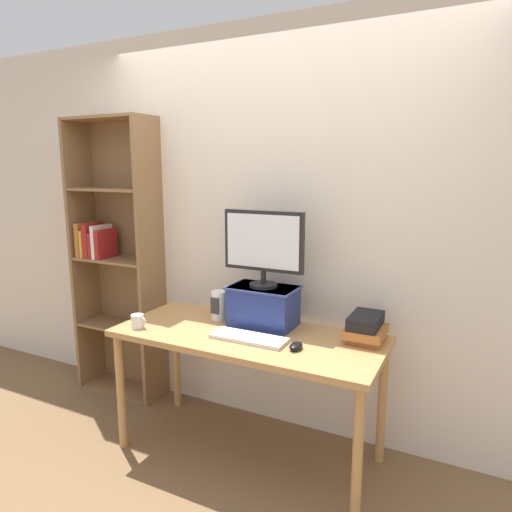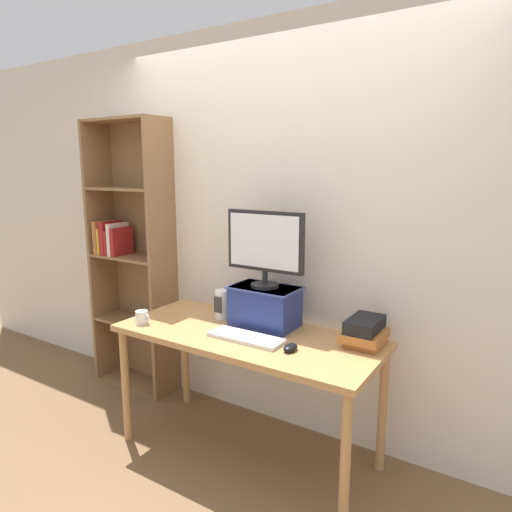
{
  "view_description": "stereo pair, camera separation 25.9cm",
  "coord_description": "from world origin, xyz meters",
  "px_view_note": "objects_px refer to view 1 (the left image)",
  "views": [
    {
      "loc": [
        1.16,
        -2.22,
        1.7
      ],
      "look_at": [
        0.02,
        0.07,
        1.21
      ],
      "focal_mm": 32.0,
      "sensor_mm": 36.0,
      "label": 1
    },
    {
      "loc": [
        1.39,
        -2.09,
        1.7
      ],
      "look_at": [
        0.02,
        0.07,
        1.21
      ],
      "focal_mm": 32.0,
      "sensor_mm": 36.0,
      "label": 2
    }
  ],
  "objects_px": {
    "keyboard": "(249,338)",
    "bookshelf_unit": "(117,257)",
    "computer_monitor": "(263,245)",
    "desk_speaker": "(219,305)",
    "riser_box": "(263,305)",
    "coffee_mug": "(138,321)",
    "desk": "(248,347)",
    "computer_mouse": "(296,346)",
    "book_stack": "(366,328)"
  },
  "relations": [
    {
      "from": "riser_box",
      "to": "coffee_mug",
      "type": "bearing_deg",
      "value": -150.1
    },
    {
      "from": "riser_box",
      "to": "desk",
      "type": "bearing_deg",
      "value": -97.06
    },
    {
      "from": "bookshelf_unit",
      "to": "keyboard",
      "type": "height_order",
      "value": "bookshelf_unit"
    },
    {
      "from": "desk_speaker",
      "to": "computer_monitor",
      "type": "bearing_deg",
      "value": 4.1
    },
    {
      "from": "bookshelf_unit",
      "to": "desk",
      "type": "bearing_deg",
      "value": -13.93
    },
    {
      "from": "keyboard",
      "to": "coffee_mug",
      "type": "distance_m",
      "value": 0.69
    },
    {
      "from": "computer_monitor",
      "to": "computer_mouse",
      "type": "relative_size",
      "value": 4.82
    },
    {
      "from": "riser_box",
      "to": "computer_mouse",
      "type": "relative_size",
      "value": 3.94
    },
    {
      "from": "bookshelf_unit",
      "to": "riser_box",
      "type": "relative_size",
      "value": 5.03
    },
    {
      "from": "desk",
      "to": "bookshelf_unit",
      "type": "height_order",
      "value": "bookshelf_unit"
    },
    {
      "from": "computer_monitor",
      "to": "keyboard",
      "type": "bearing_deg",
      "value": -82.77
    },
    {
      "from": "computer_mouse",
      "to": "computer_monitor",
      "type": "bearing_deg",
      "value": 140.48
    },
    {
      "from": "desk",
      "to": "book_stack",
      "type": "height_order",
      "value": "book_stack"
    },
    {
      "from": "desk",
      "to": "riser_box",
      "type": "xyz_separation_m",
      "value": [
        0.02,
        0.17,
        0.21
      ]
    },
    {
      "from": "bookshelf_unit",
      "to": "computer_mouse",
      "type": "relative_size",
      "value": 19.8
    },
    {
      "from": "riser_box",
      "to": "computer_monitor",
      "type": "xyz_separation_m",
      "value": [
        -0.0,
        -0.0,
        0.37
      ]
    },
    {
      "from": "desk",
      "to": "keyboard",
      "type": "distance_m",
      "value": 0.14
    },
    {
      "from": "bookshelf_unit",
      "to": "book_stack",
      "type": "height_order",
      "value": "bookshelf_unit"
    },
    {
      "from": "book_stack",
      "to": "coffee_mug",
      "type": "bearing_deg",
      "value": -162.49
    },
    {
      "from": "computer_monitor",
      "to": "bookshelf_unit",
      "type": "bearing_deg",
      "value": 173.33
    },
    {
      "from": "keyboard",
      "to": "computer_monitor",
      "type": "bearing_deg",
      "value": 97.23
    },
    {
      "from": "desk",
      "to": "book_stack",
      "type": "relative_size",
      "value": 5.93
    },
    {
      "from": "desk",
      "to": "bookshelf_unit",
      "type": "bearing_deg",
      "value": 166.07
    },
    {
      "from": "computer_monitor",
      "to": "coffee_mug",
      "type": "height_order",
      "value": "computer_monitor"
    },
    {
      "from": "bookshelf_unit",
      "to": "computer_monitor",
      "type": "height_order",
      "value": "bookshelf_unit"
    },
    {
      "from": "coffee_mug",
      "to": "computer_monitor",
      "type": "bearing_deg",
      "value": 29.8
    },
    {
      "from": "coffee_mug",
      "to": "desk_speaker",
      "type": "height_order",
      "value": "desk_speaker"
    },
    {
      "from": "keyboard",
      "to": "computer_mouse",
      "type": "relative_size",
      "value": 4.18
    },
    {
      "from": "computer_monitor",
      "to": "computer_mouse",
      "type": "height_order",
      "value": "computer_monitor"
    },
    {
      "from": "desk",
      "to": "computer_monitor",
      "type": "xyz_separation_m",
      "value": [
        0.02,
        0.16,
        0.58
      ]
    },
    {
      "from": "computer_mouse",
      "to": "desk_speaker",
      "type": "relative_size",
      "value": 0.57
    },
    {
      "from": "riser_box",
      "to": "computer_monitor",
      "type": "distance_m",
      "value": 0.37
    },
    {
      "from": "riser_box",
      "to": "computer_mouse",
      "type": "xyz_separation_m",
      "value": [
        0.32,
        -0.26,
        -0.11
      ]
    },
    {
      "from": "keyboard",
      "to": "coffee_mug",
      "type": "xyz_separation_m",
      "value": [
        -0.68,
        -0.12,
        0.03
      ]
    },
    {
      "from": "riser_box",
      "to": "computer_monitor",
      "type": "height_order",
      "value": "computer_monitor"
    },
    {
      "from": "bookshelf_unit",
      "to": "computer_mouse",
      "type": "bearing_deg",
      "value": -14.38
    },
    {
      "from": "computer_monitor",
      "to": "coffee_mug",
      "type": "relative_size",
      "value": 4.88
    },
    {
      "from": "desk",
      "to": "coffee_mug",
      "type": "distance_m",
      "value": 0.68
    },
    {
      "from": "computer_monitor",
      "to": "desk_speaker",
      "type": "distance_m",
      "value": 0.5
    },
    {
      "from": "computer_monitor",
      "to": "desk_speaker",
      "type": "xyz_separation_m",
      "value": [
        -0.3,
        -0.02,
        -0.41
      ]
    },
    {
      "from": "keyboard",
      "to": "riser_box",
      "type": "bearing_deg",
      "value": 97.19
    },
    {
      "from": "keyboard",
      "to": "bookshelf_unit",
      "type": "bearing_deg",
      "value": 163.08
    },
    {
      "from": "computer_mouse",
      "to": "desk",
      "type": "bearing_deg",
      "value": 163.97
    },
    {
      "from": "computer_mouse",
      "to": "coffee_mug",
      "type": "distance_m",
      "value": 0.97
    },
    {
      "from": "computer_monitor",
      "to": "keyboard",
      "type": "relative_size",
      "value": 1.15
    },
    {
      "from": "keyboard",
      "to": "computer_mouse",
      "type": "xyz_separation_m",
      "value": [
        0.28,
        -0.01,
        0.01
      ]
    },
    {
      "from": "computer_monitor",
      "to": "coffee_mug",
      "type": "bearing_deg",
      "value": -150.2
    },
    {
      "from": "desk",
      "to": "keyboard",
      "type": "xyz_separation_m",
      "value": [
        0.05,
        -0.09,
        0.09
      ]
    },
    {
      "from": "riser_box",
      "to": "computer_monitor",
      "type": "bearing_deg",
      "value": -90.0
    },
    {
      "from": "riser_box",
      "to": "coffee_mug",
      "type": "xyz_separation_m",
      "value": [
        -0.65,
        -0.37,
        -0.09
      ]
    }
  ]
}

